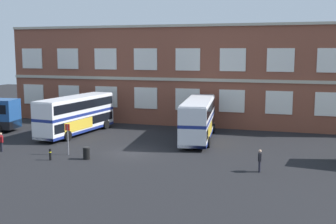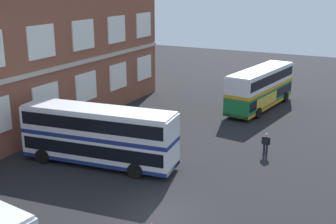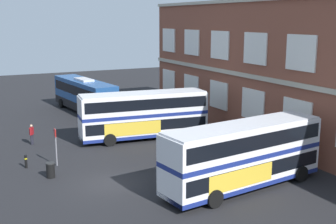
{
  "view_description": "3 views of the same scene",
  "coord_description": "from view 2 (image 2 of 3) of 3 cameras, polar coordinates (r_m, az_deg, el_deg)",
  "views": [
    {
      "loc": [
        13.65,
        -34.09,
        8.96
      ],
      "look_at": [
        2.38,
        3.25,
        3.29
      ],
      "focal_mm": 45.61,
      "sensor_mm": 36.0,
      "label": 1
    },
    {
      "loc": [
        -18.63,
        -10.1,
        12.26
      ],
      "look_at": [
        6.07,
        2.64,
        3.98
      ],
      "focal_mm": 46.54,
      "sensor_mm": 36.0,
      "label": 2
    },
    {
      "loc": [
        25.01,
        -8.42,
        10.26
      ],
      "look_at": [
        0.84,
        3.74,
        4.46
      ],
      "focal_mm": 46.63,
      "sensor_mm": 36.0,
      "label": 3
    }
  ],
  "objects": [
    {
      "name": "ground_plane",
      "position": [
        25.37,
        -5.13,
        -12.37
      ],
      "size": [
        120.0,
        120.0,
        0.0
      ],
      "primitive_type": "plane",
      "color": "black"
    },
    {
      "name": "double_decker_middle",
      "position": [
        30.47,
        -9.07,
        -3.0
      ],
      "size": [
        3.89,
        11.23,
        4.07
      ],
      "color": "silver",
      "rests_on": "ground"
    },
    {
      "name": "waiting_passenger",
      "position": [
        32.82,
        12.68,
        -4.02
      ],
      "size": [
        0.25,
        0.63,
        1.7
      ],
      "color": "black",
      "rests_on": "ground"
    },
    {
      "name": "double_decker_far",
      "position": [
        44.71,
        12.04,
        3.15
      ],
      "size": [
        11.25,
        4.02,
        4.07
      ],
      "color": "#197038",
      "rests_on": "ground"
    }
  ]
}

